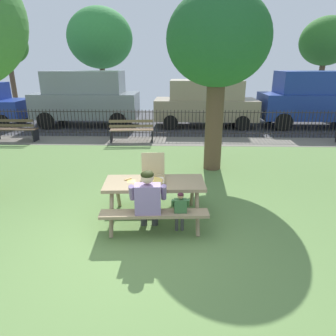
{
  "coord_description": "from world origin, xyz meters",
  "views": [
    {
      "loc": [
        0.8,
        -4.15,
        2.79
      ],
      "look_at": [
        0.63,
        1.69,
        0.75
      ],
      "focal_mm": 32.22,
      "sensor_mm": 36.0,
      "label": 1
    }
  ],
  "objects_px": {
    "park_bench_left": "(15,130)",
    "parked_car_right": "(315,98)",
    "pizza_slice_on_table": "(130,180)",
    "park_bench_center": "(132,131)",
    "far_tree_midleft": "(100,38)",
    "tree_midground_right": "(218,42)",
    "parked_car_left": "(86,97)",
    "parked_car_center": "(206,102)",
    "far_tree_midright": "(326,42)",
    "child_at_table": "(180,209)",
    "adult_at_table": "(148,199)",
    "far_tree_left": "(7,46)",
    "pizza_box_open": "(153,176)",
    "picnic_table_foreground": "(155,191)",
    "far_tree_center": "(225,24)"
  },
  "relations": [
    {
      "from": "parked_car_right",
      "to": "far_tree_midright",
      "type": "relative_size",
      "value": 0.86
    },
    {
      "from": "child_at_table",
      "to": "parked_car_center",
      "type": "distance_m",
      "value": 9.57
    },
    {
      "from": "pizza_slice_on_table",
      "to": "park_bench_center",
      "type": "height_order",
      "value": "park_bench_center"
    },
    {
      "from": "tree_midground_right",
      "to": "parked_car_center",
      "type": "xyz_separation_m",
      "value": [
        0.31,
        5.96,
        -2.18
      ]
    },
    {
      "from": "picnic_table_foreground",
      "to": "park_bench_center",
      "type": "relative_size",
      "value": 1.16
    },
    {
      "from": "far_tree_center",
      "to": "tree_midground_right",
      "type": "bearing_deg",
      "value": -98.78
    },
    {
      "from": "pizza_box_open",
      "to": "parked_car_right",
      "type": "height_order",
      "value": "parked_car_right"
    },
    {
      "from": "pizza_box_open",
      "to": "parked_car_center",
      "type": "xyz_separation_m",
      "value": [
        1.73,
        8.89,
        0.24
      ]
    },
    {
      "from": "park_bench_left",
      "to": "parked_car_right",
      "type": "distance_m",
      "value": 12.67
    },
    {
      "from": "adult_at_table",
      "to": "parked_car_left",
      "type": "distance_m",
      "value": 10.19
    },
    {
      "from": "pizza_slice_on_table",
      "to": "parked_car_right",
      "type": "distance_m",
      "value": 11.37
    },
    {
      "from": "adult_at_table",
      "to": "park_bench_left",
      "type": "height_order",
      "value": "adult_at_table"
    },
    {
      "from": "child_at_table",
      "to": "far_tree_left",
      "type": "distance_m",
      "value": 19.09
    },
    {
      "from": "pizza_box_open",
      "to": "far_tree_midleft",
      "type": "xyz_separation_m",
      "value": [
        -4.35,
        14.86,
        3.35
      ]
    },
    {
      "from": "pizza_slice_on_table",
      "to": "parked_car_center",
      "type": "xyz_separation_m",
      "value": [
        2.14,
        8.92,
        0.32
      ]
    },
    {
      "from": "far_tree_midleft",
      "to": "far_tree_left",
      "type": "bearing_deg",
      "value": -180.0
    },
    {
      "from": "parked_car_left",
      "to": "far_tree_center",
      "type": "xyz_separation_m",
      "value": [
        7.01,
        5.98,
        3.68
      ]
    },
    {
      "from": "tree_midground_right",
      "to": "far_tree_midright",
      "type": "height_order",
      "value": "far_tree_midright"
    },
    {
      "from": "pizza_box_open",
      "to": "adult_at_table",
      "type": "relative_size",
      "value": 0.4
    },
    {
      "from": "pizza_box_open",
      "to": "far_tree_midright",
      "type": "height_order",
      "value": "far_tree_midright"
    },
    {
      "from": "picnic_table_foreground",
      "to": "far_tree_left",
      "type": "xyz_separation_m",
      "value": [
        -10.27,
        14.94,
        3.17
      ]
    },
    {
      "from": "parked_car_right",
      "to": "far_tree_midleft",
      "type": "xyz_separation_m",
      "value": [
        -10.96,
        5.98,
        2.91
      ]
    },
    {
      "from": "pizza_box_open",
      "to": "far_tree_center",
      "type": "xyz_separation_m",
      "value": [
        3.26,
        14.86,
        4.13
      ]
    },
    {
      "from": "park_bench_center",
      "to": "parked_car_right",
      "type": "distance_m",
      "value": 8.49
    },
    {
      "from": "pizza_slice_on_table",
      "to": "adult_at_table",
      "type": "xyz_separation_m",
      "value": [
        0.37,
        -0.54,
        -0.12
      ]
    },
    {
      "from": "picnic_table_foreground",
      "to": "park_bench_left",
      "type": "bearing_deg",
      "value": 133.88
    },
    {
      "from": "park_bench_left",
      "to": "park_bench_center",
      "type": "height_order",
      "value": "same"
    },
    {
      "from": "picnic_table_foreground",
      "to": "pizza_slice_on_table",
      "type": "xyz_separation_m",
      "value": [
        -0.44,
        0.04,
        0.18
      ]
    },
    {
      "from": "pizza_box_open",
      "to": "child_at_table",
      "type": "distance_m",
      "value": 0.85
    },
    {
      "from": "adult_at_table",
      "to": "child_at_table",
      "type": "height_order",
      "value": "adult_at_table"
    },
    {
      "from": "pizza_slice_on_table",
      "to": "park_bench_left",
      "type": "height_order",
      "value": "park_bench_left"
    },
    {
      "from": "picnic_table_foreground",
      "to": "tree_midground_right",
      "type": "height_order",
      "value": "tree_midground_right"
    },
    {
      "from": "park_bench_left",
      "to": "parked_car_center",
      "type": "bearing_deg",
      "value": 22.5
    },
    {
      "from": "pizza_box_open",
      "to": "parked_car_center",
      "type": "relative_size",
      "value": 0.1
    },
    {
      "from": "tree_midground_right",
      "to": "parked_car_right",
      "type": "distance_m",
      "value": 8.15
    },
    {
      "from": "park_bench_center",
      "to": "far_tree_midleft",
      "type": "height_order",
      "value": "far_tree_midleft"
    },
    {
      "from": "tree_midground_right",
      "to": "far_tree_midright",
      "type": "xyz_separation_m",
      "value": [
        8.01,
        11.94,
        0.73
      ]
    },
    {
      "from": "far_tree_midright",
      "to": "far_tree_center",
      "type": "bearing_deg",
      "value": 180.0
    },
    {
      "from": "picnic_table_foreground",
      "to": "park_bench_center",
      "type": "distance_m",
      "value": 6.05
    },
    {
      "from": "child_at_table",
      "to": "far_tree_midright",
      "type": "distance_m",
      "value": 18.18
    },
    {
      "from": "pizza_slice_on_table",
      "to": "tree_midground_right",
      "type": "xyz_separation_m",
      "value": [
        1.83,
        2.97,
        2.5
      ]
    },
    {
      "from": "child_at_table",
      "to": "far_tree_midright",
      "type": "bearing_deg",
      "value": 59.96
    },
    {
      "from": "adult_at_table",
      "to": "far_tree_midleft",
      "type": "height_order",
      "value": "far_tree_midleft"
    },
    {
      "from": "pizza_slice_on_table",
      "to": "tree_midground_right",
      "type": "bearing_deg",
      "value": 58.32
    },
    {
      "from": "pizza_slice_on_table",
      "to": "child_at_table",
      "type": "relative_size",
      "value": 0.29
    },
    {
      "from": "far_tree_left",
      "to": "far_tree_midright",
      "type": "height_order",
      "value": "far_tree_midright"
    },
    {
      "from": "park_bench_center",
      "to": "far_tree_midleft",
      "type": "xyz_separation_m",
      "value": [
        -3.1,
        9.03,
        3.8
      ]
    },
    {
      "from": "parked_car_left",
      "to": "parked_car_center",
      "type": "bearing_deg",
      "value": -0.0
    },
    {
      "from": "picnic_table_foreground",
      "to": "adult_at_table",
      "type": "distance_m",
      "value": 0.51
    },
    {
      "from": "picnic_table_foreground",
      "to": "far_tree_center",
      "type": "bearing_deg",
      "value": 77.79
    }
  ]
}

